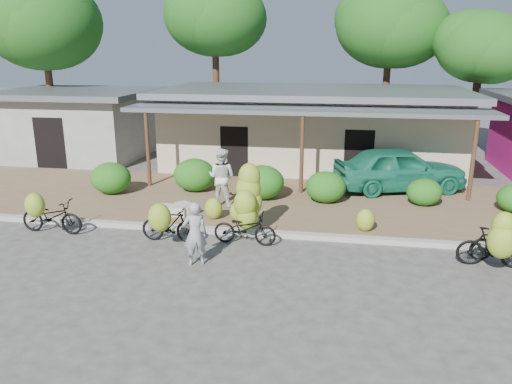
% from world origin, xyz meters
% --- Properties ---
extents(ground, '(100.00, 100.00, 0.00)m').
position_xyz_m(ground, '(0.00, 0.00, 0.00)').
color(ground, '#43403E').
rests_on(ground, ground).
extents(sidewalk, '(60.00, 6.00, 0.12)m').
position_xyz_m(sidewalk, '(0.00, 5.00, 0.06)').
color(sidewalk, '#865E48').
rests_on(sidewalk, ground).
extents(curb, '(60.00, 0.25, 0.15)m').
position_xyz_m(curb, '(0.00, 2.00, 0.07)').
color(curb, '#A8A399').
rests_on(curb, ground).
extents(shop_main, '(13.00, 8.50, 3.35)m').
position_xyz_m(shop_main, '(0.00, 10.93, 1.72)').
color(shop_main, '#B9AB8C').
rests_on(shop_main, ground).
extents(shop_grey, '(7.00, 6.00, 3.15)m').
position_xyz_m(shop_grey, '(-11.00, 10.99, 1.62)').
color(shop_grey, '#9D9D98').
rests_on(shop_grey, ground).
extents(tree_back_left, '(5.85, 5.79, 8.54)m').
position_xyz_m(tree_back_left, '(-13.69, 13.11, 6.33)').
color(tree_back_left, '#513120').
rests_on(tree_back_left, ground).
extents(tree_far_center, '(5.42, 5.32, 8.83)m').
position_xyz_m(tree_far_center, '(-5.69, 16.11, 6.80)').
color(tree_far_center, '#513120').
rests_on(tree_far_center, ground).
extents(tree_center_right, '(5.56, 5.48, 8.38)m').
position_xyz_m(tree_center_right, '(3.31, 16.61, 6.29)').
color(tree_center_right, '#513120').
rests_on(tree_center_right, ground).
extents(tree_near_right, '(4.26, 4.06, 6.76)m').
position_xyz_m(tree_near_right, '(7.31, 14.61, 5.17)').
color(tree_near_right, '#513120').
rests_on(tree_near_right, ground).
extents(hedge_0, '(1.40, 1.26, 1.10)m').
position_xyz_m(hedge_0, '(-6.53, 4.89, 0.67)').
color(hedge_0, '#176216').
rests_on(hedge_0, sidewalk).
extents(hedge_1, '(1.49, 1.34, 1.16)m').
position_xyz_m(hedge_1, '(-3.75, 5.70, 0.70)').
color(hedge_1, '#176216').
rests_on(hedge_1, sidewalk).
extents(hedge_2, '(1.47, 1.32, 1.15)m').
position_xyz_m(hedge_2, '(-1.22, 5.14, 0.69)').
color(hedge_2, '#176216').
rests_on(hedge_2, sidewalk).
extents(hedge_3, '(1.32, 1.19, 1.03)m').
position_xyz_m(hedge_3, '(0.89, 5.11, 0.63)').
color(hedge_3, '#176216').
rests_on(hedge_3, sidewalk).
extents(hedge_4, '(1.12, 1.01, 0.87)m').
position_xyz_m(hedge_4, '(4.04, 5.31, 0.56)').
color(hedge_4, '#176216').
rests_on(hedge_4, sidewalk).
extents(bike_far_left, '(1.86, 1.23, 1.35)m').
position_xyz_m(bike_far_left, '(-6.59, 1.17, 0.55)').
color(bike_far_left, black).
rests_on(bike_far_left, ground).
extents(bike_left, '(1.60, 1.15, 1.28)m').
position_xyz_m(bike_left, '(-3.10, 1.00, 0.58)').
color(bike_left, black).
rests_on(bike_left, ground).
extents(bike_center, '(1.71, 1.17, 2.09)m').
position_xyz_m(bike_center, '(-1.08, 1.61, 0.86)').
color(bike_center, black).
rests_on(bike_center, ground).
extents(bike_right, '(1.64, 1.19, 1.57)m').
position_xyz_m(bike_right, '(4.96, 0.70, 0.68)').
color(bike_right, black).
rests_on(bike_right, ground).
extents(bike_far_right, '(1.80, 0.90, 0.90)m').
position_xyz_m(bike_far_right, '(5.36, 1.37, 0.45)').
color(bike_far_right, black).
rests_on(bike_far_right, ground).
extents(loose_banana_a, '(0.52, 0.44, 0.65)m').
position_xyz_m(loose_banana_a, '(-2.32, 2.83, 0.45)').
color(loose_banana_a, '#89A328').
rests_on(loose_banana_a, sidewalk).
extents(loose_banana_b, '(0.47, 0.40, 0.58)m').
position_xyz_m(loose_banana_b, '(-1.58, 2.80, 0.41)').
color(loose_banana_b, '#89A328').
rests_on(loose_banana_b, sidewalk).
extents(loose_banana_c, '(0.51, 0.43, 0.64)m').
position_xyz_m(loose_banana_c, '(2.08, 2.56, 0.44)').
color(loose_banana_c, '#89A328').
rests_on(loose_banana_c, sidewalk).
extents(sack_near, '(0.86, 0.41, 0.30)m').
position_xyz_m(sack_near, '(-3.64, 2.98, 0.27)').
color(sack_near, beige).
rests_on(sack_near, sidewalk).
extents(sack_far, '(0.82, 0.77, 0.28)m').
position_xyz_m(sack_far, '(-3.31, 3.26, 0.26)').
color(sack_far, beige).
rests_on(sack_far, sidewalk).
extents(vendor, '(0.67, 0.57, 1.57)m').
position_xyz_m(vendor, '(-2.00, -0.14, 0.78)').
color(vendor, '#969696').
rests_on(vendor, ground).
extents(bystander, '(1.04, 0.88, 1.87)m').
position_xyz_m(bystander, '(-2.39, 4.20, 1.06)').
color(bystander, silver).
rests_on(bystander, sidewalk).
extents(teal_van, '(4.96, 3.13, 1.57)m').
position_xyz_m(teal_van, '(3.39, 7.00, 0.91)').
color(teal_van, '#197354').
rests_on(teal_van, sidewalk).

